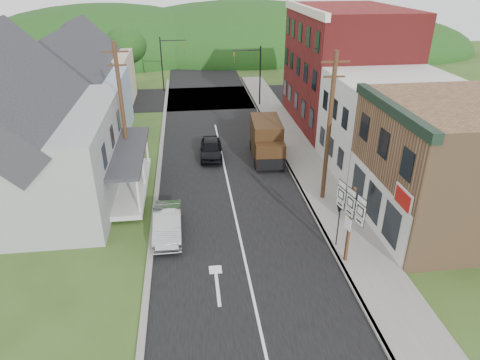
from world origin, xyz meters
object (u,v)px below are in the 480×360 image
object	(u,v)px
silver_sedan	(168,224)
delivery_van	(267,140)
dark_sedan	(211,149)
warning_sign	(339,216)
route_sign_cluster	(350,215)

from	to	relation	value
silver_sedan	delivery_van	xyz separation A→B (m)	(7.04, 9.39, 0.75)
dark_sedan	silver_sedan	bearing A→B (deg)	-103.65
dark_sedan	warning_sign	bearing A→B (deg)	-62.81
dark_sedan	warning_sign	size ratio (longest dim) A/B	1.51
delivery_van	dark_sedan	bearing A→B (deg)	173.30
delivery_van	route_sign_cluster	size ratio (longest dim) A/B	1.31
route_sign_cluster	warning_sign	size ratio (longest dim) A/B	1.48
silver_sedan	dark_sedan	bearing A→B (deg)	73.34
delivery_van	warning_sign	world-z (taller)	delivery_van
warning_sign	silver_sedan	bearing A→B (deg)	163.41
silver_sedan	warning_sign	xyz separation A→B (m)	(8.56, -2.19, 1.17)
dark_sedan	route_sign_cluster	world-z (taller)	route_sign_cluster
delivery_van	route_sign_cluster	world-z (taller)	route_sign_cluster
silver_sedan	dark_sedan	distance (m)	10.53
dark_sedan	delivery_van	bearing A→B (deg)	-7.18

